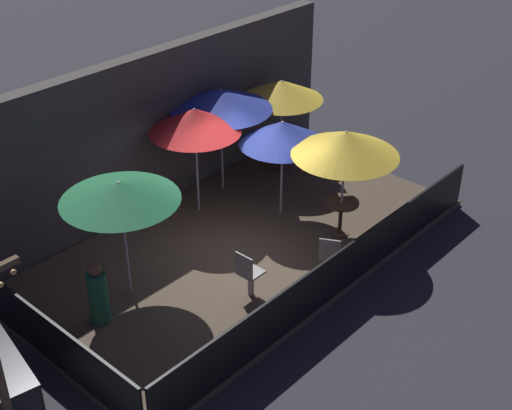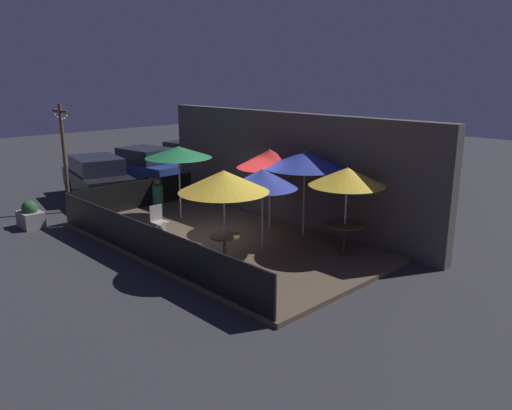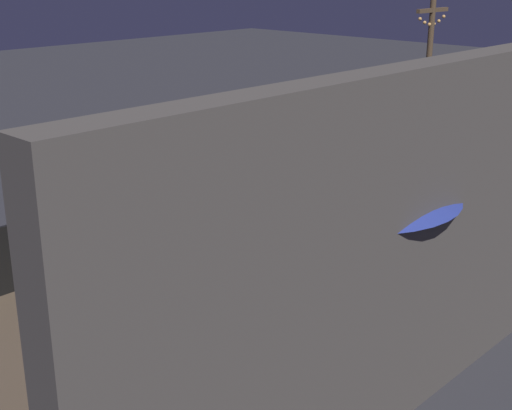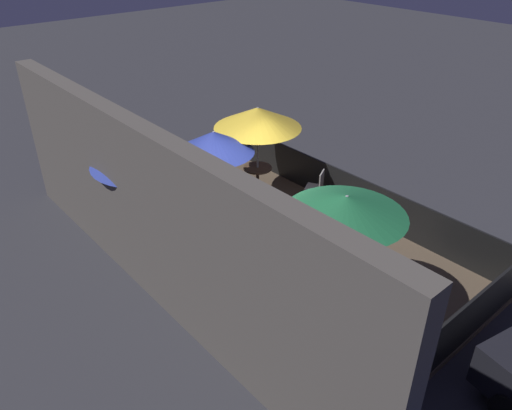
# 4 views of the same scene
# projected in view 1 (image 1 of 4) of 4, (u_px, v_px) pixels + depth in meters

# --- Properties ---
(ground_plane) EXTENTS (60.00, 60.00, 0.00)m
(ground_plane) POSITION_uv_depth(u_px,v_px,m) (241.00, 249.00, 14.60)
(ground_plane) COLOR #2D2D33
(patio_deck) EXTENTS (9.20, 4.95, 0.12)m
(patio_deck) POSITION_uv_depth(u_px,v_px,m) (241.00, 246.00, 14.57)
(patio_deck) COLOR brown
(patio_deck) RESTS_ON ground_plane
(building_wall) EXTENTS (10.80, 0.36, 3.51)m
(building_wall) POSITION_uv_depth(u_px,v_px,m) (148.00, 133.00, 15.26)
(building_wall) COLOR #4C4742
(building_wall) RESTS_ON ground_plane
(fence_front) EXTENTS (9.00, 0.05, 0.95)m
(fence_front) POSITION_uv_depth(u_px,v_px,m) (339.00, 272.00, 12.90)
(fence_front) COLOR black
(fence_front) RESTS_ON patio_deck
(fence_side_left) EXTENTS (0.05, 4.75, 0.95)m
(fence_side_left) POSITION_uv_depth(u_px,v_px,m) (46.00, 337.00, 11.40)
(fence_side_left) COLOR black
(fence_side_left) RESTS_ON patio_deck
(patio_umbrella_0) EXTENTS (2.14, 2.14, 2.34)m
(patio_umbrella_0) POSITION_uv_depth(u_px,v_px,m) (346.00, 143.00, 13.81)
(patio_umbrella_0) COLOR #B2B2B7
(patio_umbrella_0) RESTS_ON patio_deck
(patio_umbrella_1) EXTENTS (1.94, 1.94, 2.23)m
(patio_umbrella_1) POSITION_uv_depth(u_px,v_px,m) (282.00, 90.00, 16.40)
(patio_umbrella_1) COLOR #B2B2B7
(patio_umbrella_1) RESTS_ON patio_deck
(patio_umbrella_2) EXTENTS (1.82, 1.82, 2.17)m
(patio_umbrella_2) POSITION_uv_depth(u_px,v_px,m) (282.00, 133.00, 14.62)
(patio_umbrella_2) COLOR #B2B2B7
(patio_umbrella_2) RESTS_ON patio_deck
(patio_umbrella_3) EXTENTS (2.09, 2.09, 2.32)m
(patio_umbrella_3) POSITION_uv_depth(u_px,v_px,m) (119.00, 191.00, 12.10)
(patio_umbrella_3) COLOR #B2B2B7
(patio_umbrella_3) RESTS_ON patio_deck
(patio_umbrella_4) EXTENTS (1.93, 1.93, 2.40)m
(patio_umbrella_4) POSITION_uv_depth(u_px,v_px,m) (195.00, 120.00, 14.60)
(patio_umbrella_4) COLOR #B2B2B7
(patio_umbrella_4) RESTS_ON patio_deck
(patio_umbrella_5) EXTENTS (2.27, 2.27, 2.43)m
(patio_umbrella_5) POSITION_uv_depth(u_px,v_px,m) (221.00, 99.00, 15.42)
(patio_umbrella_5) COLOR #B2B2B7
(patio_umbrella_5) RESTS_ON patio_deck
(dining_table_0) EXTENTS (0.72, 0.72, 0.76)m
(dining_table_0) POSITION_uv_depth(u_px,v_px,m) (341.00, 209.00, 14.58)
(dining_table_0) COLOR #4C3828
(dining_table_0) RESTS_ON patio_deck
(dining_table_1) EXTENTS (0.98, 0.98, 0.76)m
(dining_table_1) POSITION_uv_depth(u_px,v_px,m) (281.00, 144.00, 17.12)
(dining_table_1) COLOR #4C3828
(dining_table_1) RESTS_ON patio_deck
(patio_chair_0) EXTENTS (0.54, 0.54, 0.91)m
(patio_chair_0) POSITION_uv_depth(u_px,v_px,m) (330.00, 255.00, 13.33)
(patio_chair_0) COLOR gray
(patio_chair_0) RESTS_ON patio_deck
(patio_chair_1) EXTENTS (0.40, 0.40, 0.96)m
(patio_chair_1) POSITION_uv_depth(u_px,v_px,m) (248.00, 272.00, 12.80)
(patio_chair_1) COLOR gray
(patio_chair_1) RESTS_ON patio_deck
(patron_0) EXTENTS (0.37, 0.37, 1.23)m
(patron_0) POSITION_uv_depth(u_px,v_px,m) (98.00, 295.00, 12.20)
(patron_0) COLOR #236642
(patron_0) RESTS_ON patio_deck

